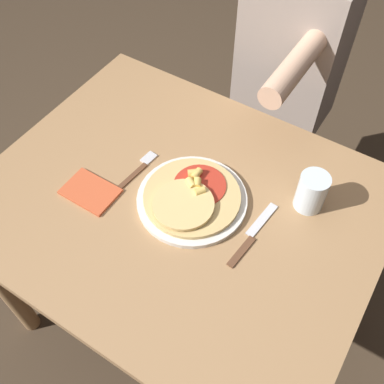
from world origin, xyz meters
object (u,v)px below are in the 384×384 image
(person_diner, at_px, (288,69))
(pizza, at_px, (191,197))
(drinking_glass, at_px, (312,192))
(plate, at_px, (192,200))
(knife, at_px, (252,235))
(dining_table, at_px, (180,224))
(fork, at_px, (138,170))

(person_diner, bearing_deg, pizza, -87.43)
(drinking_glass, relative_size, person_diner, 0.09)
(plate, relative_size, knife, 1.32)
(drinking_glass, bearing_deg, knife, -115.31)
(pizza, xyz_separation_m, knife, (0.18, -0.00, -0.02))
(pizza, distance_m, knife, 0.19)
(plate, distance_m, pizza, 0.02)
(pizza, height_order, knife, pizza)
(dining_table, xyz_separation_m, person_diner, (0.00, 0.69, 0.09))
(dining_table, distance_m, fork, 0.20)
(fork, distance_m, drinking_glass, 0.47)
(pizza, bearing_deg, person_diner, 92.57)
(dining_table, bearing_deg, plate, 28.29)
(fork, bearing_deg, knife, -2.73)
(dining_table, height_order, plate, plate)
(fork, distance_m, person_diner, 0.68)
(drinking_glass, distance_m, person_diner, 0.60)
(pizza, relative_size, fork, 1.45)
(fork, xyz_separation_m, person_diner, (0.15, 0.66, -0.03))
(dining_table, distance_m, plate, 0.13)
(fork, bearing_deg, plate, -2.48)
(drinking_glass, bearing_deg, fork, -161.79)
(plate, relative_size, person_diner, 0.24)
(plate, xyz_separation_m, person_diner, (-0.03, 0.67, -0.03))
(knife, height_order, drinking_glass, drinking_glass)
(fork, bearing_deg, dining_table, -9.26)
(knife, bearing_deg, fork, 177.27)
(dining_table, height_order, fork, fork)
(plate, xyz_separation_m, knife, (0.18, -0.01, -0.00))
(dining_table, distance_m, knife, 0.25)
(plate, xyz_separation_m, drinking_glass, (0.26, 0.15, 0.05))
(dining_table, xyz_separation_m, pizza, (0.03, 0.01, 0.14))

